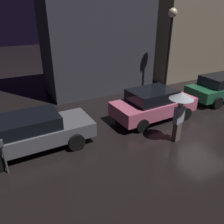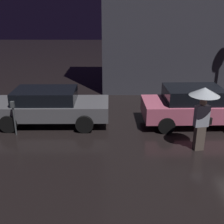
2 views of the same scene
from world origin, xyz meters
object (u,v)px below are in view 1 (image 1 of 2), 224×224
parked_car_green (221,87)px  pedestrian_with_umbrella (180,105)px  parked_car_pink (153,104)px  parking_meter (3,153)px  parked_car_grey (32,131)px  street_lamp_near (171,33)px

parked_car_green → pedestrian_with_umbrella: bearing=-156.3°
parked_car_pink → parking_meter: parked_car_pink is taller
parked_car_grey → street_lamp_near: street_lamp_near is taller
parked_car_pink → street_lamp_near: street_lamp_near is taller
parked_car_green → pedestrian_with_umbrella: size_ratio=2.04×
parking_meter → street_lamp_near: (9.43, 3.53, 2.86)m
parking_meter → street_lamp_near: 10.47m
parked_car_green → parking_meter: size_ratio=3.35×
parked_car_pink → street_lamp_near: 4.76m
pedestrian_with_umbrella → street_lamp_near: bearing=-136.8°
parked_car_green → parking_meter: 11.66m
parked_car_grey → parking_meter: bearing=-134.1°
parked_car_grey → parked_car_green: bearing=-0.3°
parked_car_pink → parking_meter: (-6.57, -1.05, 0.02)m
parked_car_green → pedestrian_with_umbrella: (-5.41, -2.23, 0.78)m
pedestrian_with_umbrella → street_lamp_near: street_lamp_near is taller
parked_car_green → parking_meter: (-11.59, -1.20, 0.02)m
parked_car_green → parked_car_pink: bearing=-176.9°
parked_car_green → pedestrian_with_umbrella: pedestrian_with_umbrella is taller
parked_car_grey → parked_car_pink: (5.57, -0.02, 0.03)m
pedestrian_with_umbrella → parking_meter: bearing=-20.8°
parking_meter → street_lamp_near: size_ratio=0.25×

